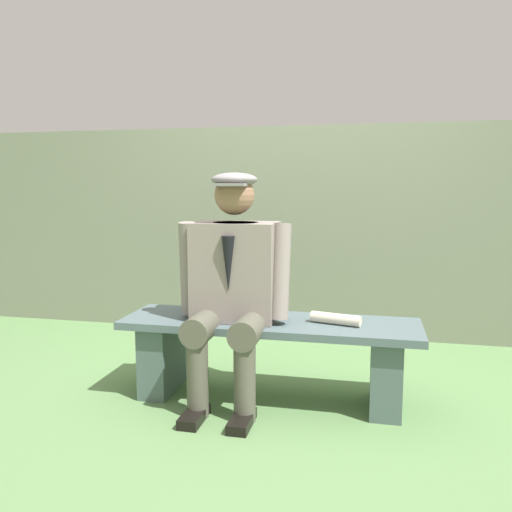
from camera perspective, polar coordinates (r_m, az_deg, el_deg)
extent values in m
plane|color=#597F4A|center=(3.01, 1.46, -15.22)|extent=(30.00, 30.00, 0.00)
cube|color=#4C5E61|center=(2.87, 1.48, -7.39)|extent=(1.61, 0.46, 0.04)
cube|color=#485C59|center=(2.89, 13.93, -12.13)|extent=(0.16, 0.39, 0.40)
cube|color=#485C59|center=(3.11, -10.04, -10.61)|extent=(0.16, 0.39, 0.40)
cube|color=gray|center=(2.85, -2.22, -1.61)|extent=(0.45, 0.29, 0.53)
cylinder|color=#1E2338|center=(2.82, -2.25, 3.09)|extent=(0.25, 0.25, 0.06)
cone|color=black|center=(2.70, -3.04, -0.87)|extent=(0.07, 0.07, 0.29)
sphere|color=#8C664C|center=(2.80, -2.37, 6.67)|extent=(0.21, 0.21, 0.21)
ellipsoid|color=slate|center=(2.80, -2.38, 8.31)|extent=(0.25, 0.25, 0.07)
cube|color=slate|center=(2.70, -2.90, 7.77)|extent=(0.17, 0.10, 0.02)
cylinder|color=#515042|center=(2.73, -0.50, -7.67)|extent=(0.15, 0.43, 0.15)
cylinder|color=#515042|center=(2.66, -1.25, -13.14)|extent=(0.11, 0.11, 0.45)
cube|color=black|center=(2.68, -1.56, -17.54)|extent=(0.10, 0.24, 0.05)
cylinder|color=gray|center=(2.76, 2.67, -1.67)|extent=(0.11, 0.18, 0.51)
cylinder|color=#515042|center=(2.80, -5.45, -7.35)|extent=(0.15, 0.43, 0.15)
cylinder|color=#515042|center=(2.73, -6.40, -12.67)|extent=(0.11, 0.11, 0.45)
cube|color=black|center=(2.75, -6.76, -16.96)|extent=(0.10, 0.24, 0.05)
cylinder|color=gray|center=(2.89, -7.30, -1.31)|extent=(0.11, 0.14, 0.51)
cylinder|color=beige|center=(2.80, 8.66, -6.78)|extent=(0.27, 0.12, 0.06)
cube|color=slate|center=(4.19, 5.23, 2.71)|extent=(12.00, 0.24, 1.63)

